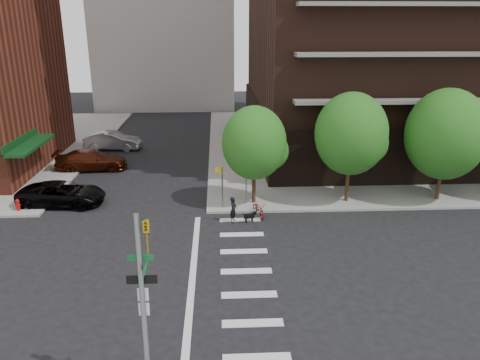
# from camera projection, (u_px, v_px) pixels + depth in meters

# --- Properties ---
(ground) EXTENTS (120.00, 120.00, 0.00)m
(ground) POSITION_uv_depth(u_px,v_px,m) (182.00, 273.00, 21.80)
(ground) COLOR black
(ground) RESTS_ON ground
(sidewalk_ne) EXTENTS (39.00, 33.00, 0.15)m
(sidewalk_ne) POSITION_uv_depth(u_px,v_px,m) (413.00, 143.00, 44.96)
(sidewalk_ne) COLOR gray
(sidewalk_ne) RESTS_ON ground
(crosswalk) EXTENTS (3.85, 13.00, 0.01)m
(crosswalk) POSITION_uv_depth(u_px,v_px,m) (229.00, 272.00, 21.90)
(crosswalk) COLOR silver
(crosswalk) RESTS_ON ground
(tree_a) EXTENTS (4.00, 4.00, 5.90)m
(tree_a) POSITION_uv_depth(u_px,v_px,m) (254.00, 143.00, 28.72)
(tree_a) COLOR #301E11
(tree_a) RESTS_ON sidewalk_ne
(tree_b) EXTENTS (4.50, 4.50, 6.65)m
(tree_b) POSITION_uv_depth(u_px,v_px,m) (351.00, 134.00, 28.84)
(tree_b) COLOR #301E11
(tree_b) RESTS_ON sidewalk_ne
(tree_c) EXTENTS (5.00, 5.00, 6.80)m
(tree_c) POSITION_uv_depth(u_px,v_px,m) (446.00, 134.00, 29.15)
(tree_c) COLOR #301E11
(tree_c) RESTS_ON sidewalk_ne
(traffic_signal) EXTENTS (0.90, 0.75, 6.00)m
(traffic_signal) POSITION_uv_depth(u_px,v_px,m) (145.00, 322.00, 13.82)
(traffic_signal) COLOR slate
(traffic_signal) RESTS_ON sidewalk_s
(pedestrian_signal) EXTENTS (2.18, 0.67, 2.60)m
(pedestrian_signal) POSITION_uv_depth(u_px,v_px,m) (227.00, 180.00, 28.80)
(pedestrian_signal) COLOR slate
(pedestrian_signal) RESTS_ON sidewalk_ne
(fire_hydrant) EXTENTS (0.24, 0.24, 0.73)m
(fire_hydrant) POSITION_uv_depth(u_px,v_px,m) (18.00, 204.00, 28.51)
(fire_hydrant) COLOR #A50C0C
(fire_hydrant) RESTS_ON sidewalk_nw
(parked_car_black) EXTENTS (2.88, 5.55, 1.49)m
(parked_car_black) POSITION_uv_depth(u_px,v_px,m) (62.00, 194.00, 29.69)
(parked_car_black) COLOR black
(parked_car_black) RESTS_ON ground
(parked_car_maroon) EXTENTS (2.63, 5.63, 1.59)m
(parked_car_maroon) POSITION_uv_depth(u_px,v_px,m) (91.00, 160.00, 36.72)
(parked_car_maroon) COLOR #42150A
(parked_car_maroon) RESTS_ON ground
(parked_car_silver) EXTENTS (2.16, 5.15, 1.65)m
(parked_car_silver) POSITION_uv_depth(u_px,v_px,m) (113.00, 141.00, 42.59)
(parked_car_silver) COLOR #94959A
(parked_car_silver) RESTS_ON ground
(scooter) EXTENTS (1.10, 1.84, 0.91)m
(scooter) POSITION_uv_depth(u_px,v_px,m) (259.00, 209.00, 27.99)
(scooter) COLOR maroon
(scooter) RESTS_ON ground
(dog_walker) EXTENTS (0.66, 0.55, 1.54)m
(dog_walker) POSITION_uv_depth(u_px,v_px,m) (233.00, 210.00, 27.12)
(dog_walker) COLOR black
(dog_walker) RESTS_ON ground
(dog) EXTENTS (0.73, 0.36, 0.61)m
(dog) POSITION_uv_depth(u_px,v_px,m) (250.00, 216.00, 27.21)
(dog) COLOR black
(dog) RESTS_ON ground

